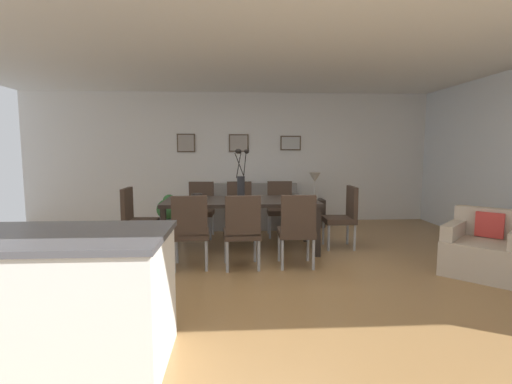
{
  "coord_description": "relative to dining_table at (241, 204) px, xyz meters",
  "views": [
    {
      "loc": [
        -0.35,
        -4.42,
        1.45
      ],
      "look_at": [
        -0.03,
        0.93,
        0.86
      ],
      "focal_mm": 26.31,
      "sensor_mm": 36.0,
      "label": 1
    }
  ],
  "objects": [
    {
      "name": "framed_picture_left",
      "position": [
        -1.05,
        2.2,
        0.92
      ],
      "size": [
        0.36,
        0.03,
        0.36
      ],
      "color": "#473828"
    },
    {
      "name": "potted_plant",
      "position": [
        -1.3,
        1.33,
        -0.3
      ],
      "size": [
        0.36,
        0.36,
        0.67
      ],
      "color": "silver",
      "rests_on": "ground"
    },
    {
      "name": "dining_chair_head_east",
      "position": [
        1.54,
        0.03,
        -0.16
      ],
      "size": [
        0.45,
        0.45,
        0.92
      ],
      "color": "#3D2D23",
      "rests_on": "ground"
    },
    {
      "name": "ground_plane",
      "position": [
        0.25,
        -0.98,
        -0.67
      ],
      "size": [
        9.0,
        9.0,
        0.0
      ],
      "primitive_type": "plane",
      "color": "olive"
    },
    {
      "name": "bowl_near_left",
      "position": [
        -0.66,
        -0.22,
        0.11
      ],
      "size": [
        0.17,
        0.17,
        0.07
      ],
      "color": "#2D2826",
      "rests_on": "dining_table"
    },
    {
      "name": "placemat_near_left",
      "position": [
        -0.66,
        -0.22,
        0.07
      ],
      "size": [
        0.32,
        0.32,
        0.01
      ],
      "primitive_type": "cylinder",
      "color": "#7F705B",
      "rests_on": "dining_table"
    },
    {
      "name": "kitchen_island",
      "position": [
        -1.2,
        -2.96,
        -0.21
      ],
      "size": [
        1.32,
        0.87,
        0.92
      ],
      "color": "silver",
      "rests_on": "ground"
    },
    {
      "name": "framed_picture_right",
      "position": [
        1.05,
        2.2,
        0.92
      ],
      "size": [
        0.42,
        0.03,
        0.29
      ],
      "color": "#473828"
    },
    {
      "name": "framed_picture_center",
      "position": [
        0.0,
        2.2,
        0.92
      ],
      "size": [
        0.4,
        0.03,
        0.35
      ],
      "color": "#473828"
    },
    {
      "name": "bowl_near_right",
      "position": [
        -0.66,
        0.22,
        0.11
      ],
      "size": [
        0.17,
        0.17,
        0.07
      ],
      "color": "#2D2826",
      "rests_on": "dining_table"
    },
    {
      "name": "centerpiece_vase",
      "position": [
        0.0,
        0.0,
        0.35
      ],
      "size": [
        0.21,
        0.23,
        0.73
      ],
      "color": "#232326",
      "rests_on": "dining_table"
    },
    {
      "name": "dining_chair_near_left",
      "position": [
        -0.63,
        -0.88,
        -0.16
      ],
      "size": [
        0.47,
        0.47,
        0.92
      ],
      "color": "#3D2D23",
      "rests_on": "ground"
    },
    {
      "name": "armchair",
      "position": [
        2.85,
        -1.25,
        -0.39
      ],
      "size": [
        1.13,
        1.13,
        0.75
      ],
      "color": "#B7A893",
      "rests_on": "ground"
    },
    {
      "name": "dining_table",
      "position": [
        0.0,
        0.0,
        0.0
      ],
      "size": [
        2.2,
        0.99,
        0.74
      ],
      "color": "black",
      "rests_on": "ground"
    },
    {
      "name": "dining_chair_far_right",
      "position": [
        -0.01,
        0.89,
        -0.16
      ],
      "size": [
        0.44,
        0.44,
        0.92
      ],
      "color": "#3D2D23",
      "rests_on": "ground"
    },
    {
      "name": "back_wall_panel",
      "position": [
        0.25,
        2.27,
        0.63
      ],
      "size": [
        9.0,
        0.1,
        2.6
      ],
      "primitive_type": "cube",
      "color": "silver",
      "rests_on": "ground"
    },
    {
      "name": "ceiling_panel",
      "position": [
        0.25,
        -0.58,
        1.97
      ],
      "size": [
        9.0,
        7.2,
        0.08
      ],
      "primitive_type": "cube",
      "color": "white"
    },
    {
      "name": "dining_chair_far_left",
      "position": [
        -0.0,
        -0.91,
        -0.16
      ],
      "size": [
        0.47,
        0.47,
        0.92
      ],
      "color": "#3D2D23",
      "rests_on": "ground"
    },
    {
      "name": "sofa",
      "position": [
        0.27,
        1.72,
        -0.39
      ],
      "size": [
        1.74,
        0.84,
        0.8
      ],
      "color": "gray",
      "rests_on": "ground"
    },
    {
      "name": "dining_chair_near_right",
      "position": [
        -0.66,
        0.89,
        -0.16
      ],
      "size": [
        0.46,
        0.46,
        0.92
      ],
      "color": "#3D2D23",
      "rests_on": "ground"
    },
    {
      "name": "placemat_near_right",
      "position": [
        -0.66,
        0.22,
        0.07
      ],
      "size": [
        0.32,
        0.32,
        0.01
      ],
      "primitive_type": "cylinder",
      "color": "#7F705B",
      "rests_on": "dining_table"
    },
    {
      "name": "table_lamp",
      "position": [
        1.44,
        1.64,
        0.22
      ],
      "size": [
        0.22,
        0.22,
        0.51
      ],
      "color": "beige",
      "rests_on": "side_table"
    },
    {
      "name": "dining_chair_mid_left",
      "position": [
        0.67,
        -0.89,
        -0.16
      ],
      "size": [
        0.45,
        0.45,
        0.92
      ],
      "color": "#3D2D23",
      "rests_on": "ground"
    },
    {
      "name": "dining_chair_head_west",
      "position": [
        -1.52,
        -0.01,
        -0.16
      ],
      "size": [
        0.45,
        0.45,
        0.92
      ],
      "color": "#3D2D23",
      "rests_on": "ground"
    },
    {
      "name": "dining_chair_mid_right",
      "position": [
        0.69,
        0.92,
        -0.16
      ],
      "size": [
        0.45,
        0.45,
        0.92
      ],
      "color": "#3D2D23",
      "rests_on": "ground"
    },
    {
      "name": "side_table",
      "position": [
        1.44,
        1.64,
        -0.41
      ],
      "size": [
        0.36,
        0.36,
        0.52
      ],
      "primitive_type": "cube",
      "color": "black",
      "rests_on": "ground"
    }
  ]
}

